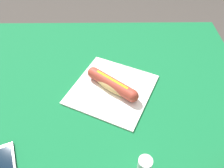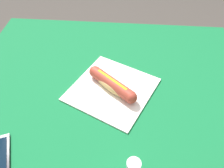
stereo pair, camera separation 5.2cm
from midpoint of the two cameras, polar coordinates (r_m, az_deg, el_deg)
name	(u,v)px [view 1 (the left image)]	position (r m, az deg, el deg)	size (l,w,h in m)	color
dining_table	(106,125)	(0.90, -3.19, -10.09)	(1.05, 1.01, 0.78)	brown
paper_wrapper	(112,89)	(0.83, -1.78, -1.35)	(0.27, 0.27, 0.01)	white
hot_dog	(112,84)	(0.81, -1.82, -0.08)	(0.18, 0.15, 0.05)	#DBB26B
cell_phone	(2,168)	(0.74, -27.30, -17.91)	(0.12, 0.15, 0.01)	black
salt_shaker	(144,168)	(0.63, 5.42, -20.05)	(0.04, 0.04, 0.08)	silver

